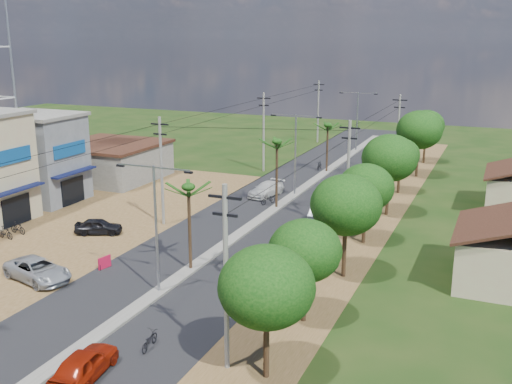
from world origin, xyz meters
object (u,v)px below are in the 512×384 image
car_silver_mid (323,213)px  car_parked_dark (99,227)px  car_white_far (266,190)px  roadside_sign (105,263)px  moto_rider_east (149,341)px  car_red_near (84,365)px  car_parked_silver (38,271)px

car_silver_mid → car_parked_dark: size_ratio=1.31×
car_white_far → roadside_sign: size_ratio=4.37×
moto_rider_east → car_white_far: bearing=-86.6°
car_red_near → roadside_sign: (-7.39, 11.39, -0.27)m
car_parked_silver → moto_rider_east: (11.32, -4.58, -0.26)m
car_silver_mid → car_parked_silver: car_silver_mid is taller
car_parked_silver → car_red_near: bearing=-114.3°
car_white_far → car_parked_silver: (-5.68, -25.01, 0.03)m
roadside_sign → car_red_near: bearing=-44.3°
car_parked_silver → moto_rider_east: car_parked_silver is taller
car_parked_silver → car_parked_dark: bearing=27.8°
car_red_near → car_silver_mid: (3.11, 27.27, 0.09)m
car_parked_silver → roadside_sign: car_parked_silver is taller
car_silver_mid → car_white_far: size_ratio=1.05×
car_parked_dark → moto_rider_east: size_ratio=2.22×
roadside_sign → car_parked_silver: bearing=-116.0°
car_white_far → roadside_sign: bearing=-86.6°
car_parked_silver → car_silver_mid: bearing=-20.1°
car_silver_mid → car_parked_silver: (-13.18, -19.22, -0.10)m
car_silver_mid → car_parked_dark: car_silver_mid is taller
car_parked_dark → roadside_sign: size_ratio=3.51×
car_red_near → roadside_sign: size_ratio=3.95×
car_white_far → car_parked_dark: 17.74m
car_silver_mid → roadside_sign: bearing=50.7°
car_silver_mid → moto_rider_east: (-1.87, -23.81, -0.36)m
moto_rider_east → car_parked_dark: bearing=-52.8°
moto_rider_east → roadside_sign: 11.72m
moto_rider_east → roadside_sign: (-8.63, 7.92, 0.00)m
car_white_far → moto_rider_east: 30.13m
car_white_far → car_parked_dark: size_ratio=1.24×
car_silver_mid → car_parked_silver: 23.31m
car_parked_dark → roadside_sign: 7.57m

